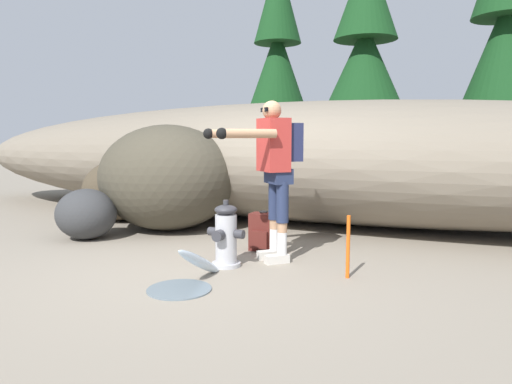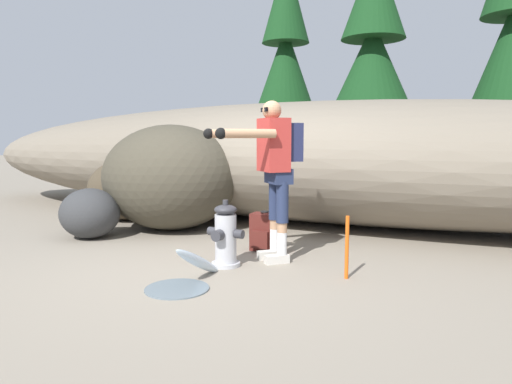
# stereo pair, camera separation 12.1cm
# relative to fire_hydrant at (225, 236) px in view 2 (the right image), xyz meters

# --- Properties ---
(ground_plane) EXTENTS (56.00, 56.00, 0.04)m
(ground_plane) POSITION_rel_fire_hydrant_xyz_m (-0.18, -0.14, -0.33)
(ground_plane) COLOR gray
(dirt_embankment) EXTENTS (14.39, 3.20, 1.88)m
(dirt_embankment) POSITION_rel_fire_hydrant_xyz_m (-0.18, 3.00, 0.62)
(dirt_embankment) COLOR #756B5B
(dirt_embankment) RESTS_ON ground_plane
(fire_hydrant) EXTENTS (0.40, 0.35, 0.69)m
(fire_hydrant) POSITION_rel_fire_hydrant_xyz_m (0.00, 0.00, 0.00)
(fire_hydrant) COLOR #B2B2B7
(fire_hydrant) RESTS_ON ground_plane
(hydrant_water_jet) EXTENTS (0.57, 0.99, 0.46)m
(hydrant_water_jet) POSITION_rel_fire_hydrant_xyz_m (0.00, -0.61, -0.20)
(hydrant_water_jet) COLOR silver
(hydrant_water_jet) RESTS_ON ground_plane
(utility_worker) EXTENTS (0.94, 0.98, 1.70)m
(utility_worker) POSITION_rel_fire_hydrant_xyz_m (0.36, 0.40, 0.77)
(utility_worker) COLOR beige
(utility_worker) RESTS_ON ground_plane
(spare_backpack) EXTENTS (0.31, 0.30, 0.47)m
(spare_backpack) POSITION_rel_fire_hydrant_xyz_m (0.07, 0.78, -0.10)
(spare_backpack) COLOR #511E19
(spare_backpack) RESTS_ON ground_plane
(boulder_large) EXTENTS (2.57, 2.52, 1.50)m
(boulder_large) POSITION_rel_fire_hydrant_xyz_m (-1.69, 1.35, 0.44)
(boulder_large) COLOR #403C2F
(boulder_large) RESTS_ON ground_plane
(boulder_mid) EXTENTS (0.88, 0.86, 0.66)m
(boulder_mid) POSITION_rel_fire_hydrant_xyz_m (-2.28, 0.36, 0.02)
(boulder_mid) COLOR #343536
(boulder_mid) RESTS_ON ground_plane
(boulder_small) EXTENTS (1.51, 1.48, 0.97)m
(boulder_small) POSITION_rel_fire_hydrant_xyz_m (-2.81, 1.66, 0.17)
(boulder_small) COLOR #443A2A
(boulder_small) RESTS_ON ground_plane
(pine_tree_far_left) EXTENTS (2.26, 2.26, 6.84)m
(pine_tree_far_left) POSITION_rel_fire_hydrant_xyz_m (-3.53, 9.70, 3.42)
(pine_tree_far_left) COLOR #47331E
(pine_tree_far_left) RESTS_ON ground_plane
(pine_tree_left) EXTENTS (2.47, 2.47, 6.00)m
(pine_tree_left) POSITION_rel_fire_hydrant_xyz_m (-0.45, 8.10, 3.04)
(pine_tree_left) COLOR #47331E
(pine_tree_left) RESTS_ON ground_plane
(survey_stake) EXTENTS (0.04, 0.04, 0.60)m
(survey_stake) POSITION_rel_fire_hydrant_xyz_m (1.24, 0.14, -0.01)
(survey_stake) COLOR #E55914
(survey_stake) RESTS_ON ground_plane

